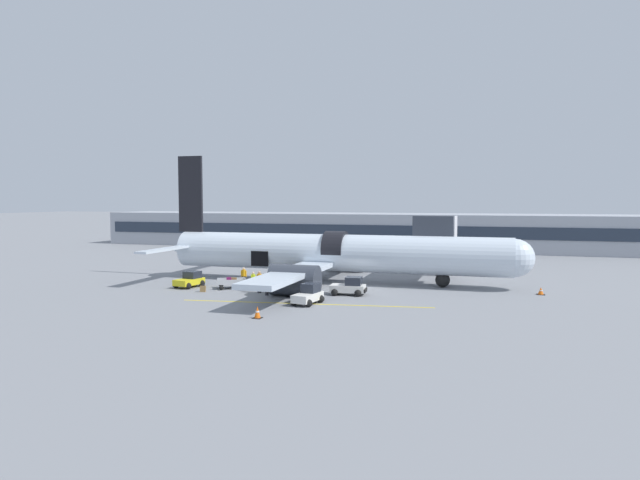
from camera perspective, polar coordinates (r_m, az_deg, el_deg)
The scene contains 17 objects.
ground_plane at distance 48.77m, azimuth 3.32°, elevation -4.91°, with size 500.00×500.00×0.00m, color gray.
apron_marking_line at distance 41.90m, azimuth -1.52°, elevation -6.39°, with size 18.53×2.74×0.01m.
terminal_strip at distance 89.39m, azimuth 9.85°, elevation 0.87°, with size 104.00×11.98×5.38m.
jet_bridge_stub at distance 56.82m, azimuth 11.72°, elevation 0.80°, with size 3.59×11.57×6.13m.
airplane at distance 52.34m, azimuth 1.02°, elevation -1.43°, with size 34.65×31.94×11.86m.
baggage_tug_lead at distance 41.77m, azimuth -1.17°, elevation -5.55°, with size 2.04×3.15×1.47m.
baggage_tug_mid at distance 50.92m, azimuth -12.88°, elevation -3.96°, with size 2.21×2.94×1.36m.
baggage_tug_rear at distance 45.69m, azimuth 2.96°, elevation -4.72°, with size 2.96×2.11×1.46m.
baggage_cart_loading at distance 49.49m, azimuth -8.78°, elevation -4.31°, with size 3.31×2.52×0.99m.
ground_crew_loader_a at distance 46.84m, azimuth -6.09°, elevation -4.13°, with size 0.62×0.53×1.79m.
ground_crew_loader_b at distance 49.92m, azimuth -2.95°, elevation -3.59°, with size 0.52×0.63×1.81m.
ground_crew_driver at distance 45.58m, azimuth -5.35°, elevation -4.41°, with size 0.39×0.58×1.70m.
ground_crew_supervisor at distance 47.78m, azimuth -6.70°, elevation -4.09°, with size 0.45×0.57×1.62m.
ground_crew_helper at distance 51.44m, azimuth -7.63°, elevation -3.54°, with size 0.54×0.39×1.56m.
suitcase_on_tarmac_upright at distance 48.15m, azimuth -11.63°, elevation -4.79°, with size 0.50×0.38×0.62m.
safety_cone_nose at distance 49.09m, azimuth 21.21°, elevation -4.79°, with size 0.63×0.63×0.61m.
safety_cone_engine_left at distance 37.07m, azimuth -6.28°, elevation -7.21°, with size 0.58×0.58×0.79m.
Camera 1 is at (11.68, -46.74, 7.63)m, focal length 32.00 mm.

